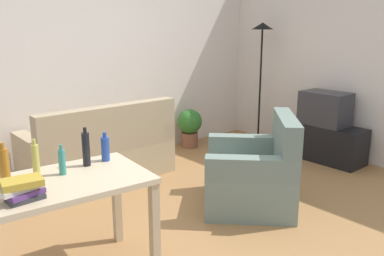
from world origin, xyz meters
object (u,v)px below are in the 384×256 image
at_px(tv, 325,108).
at_px(bottle_squat, 36,160).
at_px(bottle_dark, 86,149).
at_px(couch, 100,154).
at_px(torchiere_lamp, 262,50).
at_px(bottle_tall, 62,162).
at_px(book_stack, 22,189).
at_px(potted_plant, 190,125).
at_px(desk, 57,197).
at_px(tv_stand, 322,142).
at_px(armchair, 255,175).
at_px(bottle_blue, 105,148).
at_px(bottle_amber, 4,166).

relative_size(tv, bottle_squat, 2.27).
xyz_separation_m(bottle_squat, bottle_dark, (0.36, -0.01, 0.01)).
bearing_deg(couch, bottle_dark, 59.49).
relative_size(bottle_squat, bottle_dark, 0.92).
bearing_deg(torchiere_lamp, bottle_tall, -159.91).
bearing_deg(book_stack, potted_plant, 34.32).
xyz_separation_m(torchiere_lamp, desk, (-3.79, -1.45, -0.76)).
relative_size(couch, bottle_dark, 5.74).
relative_size(torchiere_lamp, book_stack, 6.74).
bearing_deg(bottle_dark, potted_plant, 35.42).
xyz_separation_m(tv_stand, armchair, (-1.80, -0.35, 0.08)).
distance_m(potted_plant, book_stack, 3.75).
bearing_deg(bottle_blue, desk, -160.45).
distance_m(couch, desk, 2.02).
bearing_deg(couch, tv, 153.91).
height_order(bottle_amber, bottle_tall, bottle_amber).
height_order(tv, bottle_tall, bottle_tall).
height_order(bottle_tall, book_stack, bottle_tall).
distance_m(torchiere_lamp, bottle_amber, 4.28).
bearing_deg(tv, torchiere_lamp, 0.18).
relative_size(armchair, bottle_dark, 4.26).
distance_m(couch, tv_stand, 2.93).
distance_m(tv_stand, bottle_dark, 3.56).
relative_size(torchiere_lamp, bottle_amber, 6.62).
xyz_separation_m(torchiere_lamp, potted_plant, (-0.99, 0.48, -1.08)).
relative_size(armchair, bottle_amber, 4.50).
height_order(tv_stand, bottle_blue, bottle_blue).
xyz_separation_m(armchair, book_stack, (-2.25, -0.14, 0.51)).
xyz_separation_m(armchair, bottle_blue, (-1.53, 0.19, 0.54)).
distance_m(torchiere_lamp, bottle_blue, 3.61).
xyz_separation_m(tv, bottle_tall, (-3.71, -0.24, 0.15)).
bearing_deg(couch, armchair, 116.69).
bearing_deg(couch, bottle_squat, 49.90).
height_order(tv, potted_plant, tv).
distance_m(desk, bottle_blue, 0.53).
bearing_deg(book_stack, torchiere_lamp, 21.65).
distance_m(tv_stand, bottle_squat, 3.91).
relative_size(tv, desk, 0.48).
distance_m(torchiere_lamp, bottle_squat, 4.10).
bearing_deg(armchair, bottle_squat, -49.58).
distance_m(tv_stand, desk, 3.83).
bearing_deg(bottle_blue, bottle_tall, -169.39).
bearing_deg(tv, bottle_tall, 93.67).
bearing_deg(couch, potted_plant, -169.21).
bearing_deg(tv_stand, bottle_tall, 93.67).
bearing_deg(bottle_amber, torchiere_lamp, 17.41).
relative_size(couch, desk, 1.31).
bearing_deg(armchair, desk, -45.02).
relative_size(tv_stand, bottle_squat, 4.15).
relative_size(desk, bottle_tall, 5.92).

